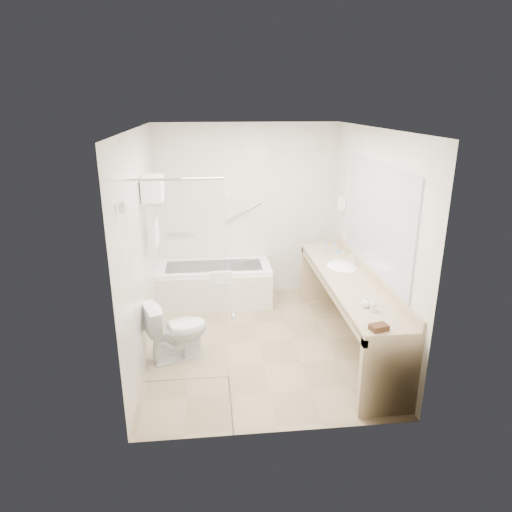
{
  "coord_description": "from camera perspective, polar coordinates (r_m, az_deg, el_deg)",
  "views": [
    {
      "loc": [
        -0.55,
        -4.87,
        2.77
      ],
      "look_at": [
        0.0,
        0.3,
        1.0
      ],
      "focal_mm": 32.0,
      "sensor_mm": 36.0,
      "label": 1
    }
  ],
  "objects": [
    {
      "name": "wall_left",
      "position": [
        5.16,
        -14.16,
        1.07
      ],
      "size": [
        0.1,
        3.2,
        2.5
      ],
      "primitive_type": "cube",
      "color": "silver",
      "rests_on": "ground"
    },
    {
      "name": "sink",
      "position": [
        5.71,
        10.65,
        -1.51
      ],
      "size": [
        0.4,
        0.52,
        0.14
      ],
      "primitive_type": "ellipsoid",
      "color": "white",
      "rests_on": "vanity_counter"
    },
    {
      "name": "wall_right",
      "position": [
        5.43,
        14.13,
        1.95
      ],
      "size": [
        0.1,
        3.2,
        2.5
      ],
      "primitive_type": "cube",
      "color": "silver",
      "rests_on": "ground"
    },
    {
      "name": "wall_back",
      "position": [
        6.67,
        -1.19,
        5.62
      ],
      "size": [
        2.6,
        0.1,
        2.5
      ],
      "primitive_type": "cube",
      "color": "silver",
      "rests_on": "ground"
    },
    {
      "name": "shower_enclosure",
      "position": [
        4.3,
        -6.67,
        -4.7
      ],
      "size": [
        0.96,
        0.91,
        2.11
      ],
      "color": "silver",
      "rests_on": "floor"
    },
    {
      "name": "ceiling",
      "position": [
        4.91,
        0.38,
        15.64
      ],
      "size": [
        2.6,
        3.2,
        0.1
      ],
      "primitive_type": "cube",
      "color": "white",
      "rests_on": "wall_back"
    },
    {
      "name": "wall_front",
      "position": [
        3.65,
        3.17,
        -5.85
      ],
      "size": [
        2.6,
        0.1,
        2.5
      ],
      "primitive_type": "cube",
      "color": "silver",
      "rests_on": "ground"
    },
    {
      "name": "water_bottle_mid",
      "position": [
        6.02,
        9.84,
        0.71
      ],
      "size": [
        0.05,
        0.05,
        0.17
      ],
      "rotation": [
        0.0,
        0.0,
        0.26
      ],
      "color": "silver",
      "rests_on": "vanity_counter"
    },
    {
      "name": "grab_bar_short",
      "position": [
        6.7,
        -9.27,
        2.77
      ],
      "size": [
        0.4,
        0.03,
        0.03
      ],
      "primitive_type": "cylinder",
      "rotation": [
        0.0,
        1.57,
        0.0
      ],
      "color": "silver",
      "rests_on": "wall_back"
    },
    {
      "name": "toilet",
      "position": [
        5.24,
        -9.87,
        -9.11
      ],
      "size": [
        0.79,
        0.61,
        0.68
      ],
      "primitive_type": "imported",
      "rotation": [
        0.0,
        0.0,
        1.93
      ],
      "color": "white",
      "rests_on": "floor"
    },
    {
      "name": "water_bottle_right",
      "position": [
        6.08,
        8.67,
        0.92
      ],
      "size": [
        0.05,
        0.05,
        0.17
      ],
      "rotation": [
        0.0,
        0.0,
        -0.14
      ],
      "color": "silver",
      "rests_on": "vanity_counter"
    },
    {
      "name": "water_bottle_left",
      "position": [
        5.66,
        10.22,
        -0.34
      ],
      "size": [
        0.06,
        0.06,
        0.2
      ],
      "rotation": [
        0.0,
        0.0,
        -0.11
      ],
      "color": "silver",
      "rests_on": "vanity_counter"
    },
    {
      "name": "soap_bottle_b",
      "position": [
        4.62,
        13.64,
        -5.74
      ],
      "size": [
        0.09,
        0.12,
        0.09
      ],
      "primitive_type": "imported",
      "rotation": [
        0.0,
        0.0,
        0.04
      ],
      "color": "white",
      "rests_on": "vanity_counter"
    },
    {
      "name": "soap_bottle_a",
      "position": [
        4.55,
        14.44,
        -6.38
      ],
      "size": [
        0.09,
        0.14,
        0.06
      ],
      "primitive_type": "imported",
      "rotation": [
        0.0,
        0.0,
        -0.25
      ],
      "color": "white",
      "rests_on": "vanity_counter"
    },
    {
      "name": "vanity_counter",
      "position": [
        5.41,
        11.4,
        -4.77
      ],
      "size": [
        0.55,
        2.7,
        0.95
      ],
      "color": "tan",
      "rests_on": "floor"
    },
    {
      "name": "towel_shelf",
      "position": [
        5.36,
        -12.71,
        7.4
      ],
      "size": [
        0.24,
        0.55,
        0.81
      ],
      "color": "silver",
      "rests_on": "wall_left"
    },
    {
      "name": "drinking_glass_far",
      "position": [
        6.26,
        8.73,
        1.1
      ],
      "size": [
        0.07,
        0.07,
        0.08
      ],
      "primitive_type": "cylinder",
      "rotation": [
        0.0,
        0.0,
        -0.04
      ],
      "color": "silver",
      "rests_on": "vanity_counter"
    },
    {
      "name": "bathtub",
      "position": [
        6.6,
        -5.19,
        -3.49
      ],
      "size": [
        1.6,
        0.73,
        0.59
      ],
      "color": "white",
      "rests_on": "floor"
    },
    {
      "name": "grab_bar_long",
      "position": [
        6.63,
        -1.59,
        5.53
      ],
      "size": [
        0.53,
        0.03,
        0.33
      ],
      "primitive_type": "cylinder",
      "rotation": [
        0.0,
        1.05,
        0.0
      ],
      "color": "silver",
      "rests_on": "wall_back"
    },
    {
      "name": "floor",
      "position": [
        5.63,
        0.33,
        -10.67
      ],
      "size": [
        3.2,
        3.2,
        0.0
      ],
      "primitive_type": "plane",
      "color": "#9C8360",
      "rests_on": "ground"
    },
    {
      "name": "amenity_basket",
      "position": [
        4.22,
        15.11,
        -8.61
      ],
      "size": [
        0.18,
        0.14,
        0.05
      ],
      "primitive_type": "cube",
      "rotation": [
        0.0,
        0.0,
        0.24
      ],
      "color": "#412A17",
      "rests_on": "vanity_counter"
    },
    {
      "name": "hairdryer_unit",
      "position": [
        6.33,
        10.67,
        6.43
      ],
      "size": [
        0.08,
        0.1,
        0.18
      ],
      "primitive_type": "cube",
      "color": "white",
      "rests_on": "wall_right"
    },
    {
      "name": "faucet",
      "position": [
        5.72,
        12.1,
        -0.42
      ],
      "size": [
        0.03,
        0.03,
        0.14
      ],
      "primitive_type": "cylinder",
      "color": "silver",
      "rests_on": "vanity_counter"
    },
    {
      "name": "drinking_glass_near",
      "position": [
        6.33,
        7.93,
        1.42
      ],
      "size": [
        0.08,
        0.08,
        0.1
      ],
      "primitive_type": "cylinder",
      "rotation": [
        0.0,
        0.0,
        0.14
      ],
      "color": "silver",
      "rests_on": "vanity_counter"
    },
    {
      "name": "mirror",
      "position": [
        5.21,
        14.84,
        4.63
      ],
      "size": [
        0.02,
        2.0,
        1.2
      ],
      "primitive_type": "cube",
      "color": "#AAAEB6",
      "rests_on": "wall_right"
    }
  ]
}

